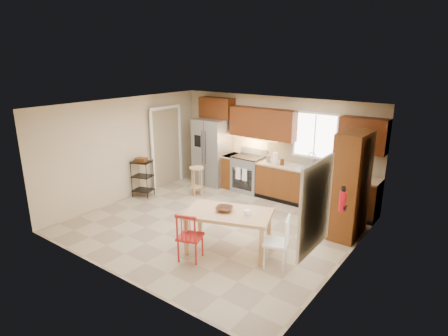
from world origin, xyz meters
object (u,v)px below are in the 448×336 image
at_px(range_stove, 249,174).
at_px(soap_bottle, 322,169).
at_px(dining_table, 228,232).
at_px(utility_cart, 143,178).
at_px(pantry, 351,185).
at_px(bar_stool, 197,181).
at_px(fire_extinguisher, 343,201).
at_px(refrigerator, 213,152).
at_px(chair_white, 276,242).
at_px(chair_red, 190,236).
at_px(table_bowl, 224,211).
at_px(table_jar, 247,214).

bearing_deg(range_stove, soap_bottle, -2.40).
relative_size(dining_table, utility_cart, 1.59).
bearing_deg(utility_cart, range_stove, 27.35).
bearing_deg(pantry, soap_bottle, 136.55).
distance_m(soap_bottle, bar_stool, 3.15).
distance_m(soap_bottle, fire_extinguisher, 2.27).
relative_size(fire_extinguisher, dining_table, 0.24).
distance_m(refrigerator, chair_white, 4.54).
bearing_deg(utility_cart, chair_red, -45.51).
relative_size(table_bowl, bar_stool, 0.42).
relative_size(chair_white, bar_stool, 1.21).
distance_m(range_stove, chair_white, 3.72).
bearing_deg(bar_stool, refrigerator, 101.47).
height_order(table_jar, utility_cart, utility_cart).
bearing_deg(bar_stool, soap_bottle, 15.48).
bearing_deg(pantry, refrigerator, 167.38).
height_order(chair_white, bar_stool, chair_white).
height_order(table_bowl, table_jar, table_jar).
bearing_deg(chair_white, range_stove, 20.43).
xyz_separation_m(refrigerator, table_bowl, (2.49, -2.85, -0.16)).
bearing_deg(soap_bottle, bar_stool, -161.85).
height_order(chair_red, table_bowl, chair_red).
bearing_deg(dining_table, refrigerator, 112.81).
bearing_deg(range_stove, bar_stool, -130.75).
xyz_separation_m(dining_table, table_jar, (0.33, 0.10, 0.41)).
distance_m(chair_white, table_jar, 0.70).
bearing_deg(bar_stool, table_jar, -36.09).
relative_size(chair_red, table_bowl, 2.90).
bearing_deg(bar_stool, dining_table, -41.14).
bearing_deg(pantry, table_jar, -123.44).
height_order(table_bowl, bar_stool, table_bowl).
bearing_deg(range_stove, utility_cart, -135.34).
xyz_separation_m(soap_bottle, table_bowl, (-0.69, -2.82, -0.24)).
distance_m(table_bowl, bar_stool, 2.94).
xyz_separation_m(chair_white, table_jar, (-0.62, 0.05, 0.33)).
bearing_deg(pantry, bar_stool, -179.10).
height_order(range_stove, fire_extinguisher, fire_extinguisher).
distance_m(chair_red, table_bowl, 0.76).
xyz_separation_m(soap_bottle, bar_stool, (-2.93, -0.96, -0.62)).
xyz_separation_m(pantry, bar_stool, (-3.88, -0.06, -0.68)).
height_order(soap_bottle, pantry, pantry).
distance_m(soap_bottle, chair_red, 3.64).
bearing_deg(soap_bottle, chair_red, -105.15).
distance_m(chair_red, chair_white, 1.48).
bearing_deg(pantry, utility_cart, -169.18).
relative_size(refrigerator, soap_bottle, 9.53).
xyz_separation_m(refrigerator, soap_bottle, (3.18, -0.02, 0.09)).
height_order(range_stove, pantry, pantry).
distance_m(range_stove, pantry, 3.19).
relative_size(pantry, fire_extinguisher, 5.83).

